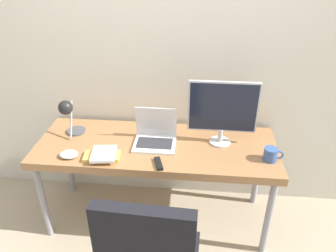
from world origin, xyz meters
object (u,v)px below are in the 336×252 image
monitor (223,110)px  desk_lamp (68,114)px  laptop (155,137)px  mug (271,154)px  book_stack (103,155)px  game_controller (69,154)px

monitor → desk_lamp: bearing=-177.5°
laptop → mug: size_ratio=2.25×
monitor → mug: (0.34, -0.20, -0.23)m
monitor → mug: 0.45m
book_stack → mug: bearing=4.4°
monitor → book_stack: size_ratio=1.93×
laptop → book_stack: (-0.34, -0.23, -0.03)m
monitor → book_stack: 0.91m
desk_lamp → game_controller: size_ratio=2.50×
desk_lamp → book_stack: size_ratio=1.26×
laptop → game_controller: (-0.58, -0.24, -0.03)m
book_stack → game_controller: book_stack is taller
mug → game_controller: size_ratio=1.04×
monitor → game_controller: (-1.07, -0.30, -0.25)m
mug → game_controller: (-1.40, -0.10, -0.03)m
laptop → desk_lamp: size_ratio=0.94×
laptop → book_stack: 0.41m
mug → book_stack: bearing=-175.6°
desk_lamp → book_stack: bearing=-37.9°
book_stack → laptop: bearing=34.7°
monitor → mug: size_ratio=3.65×
laptop → mug: (0.82, -0.14, -0.01)m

